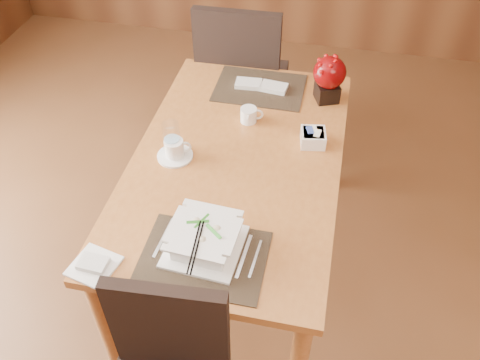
% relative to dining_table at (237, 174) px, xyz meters
% --- Properties ---
extents(dining_table, '(0.90, 1.50, 0.75)m').
position_rel_dining_table_xyz_m(dining_table, '(0.00, 0.00, 0.00)').
color(dining_table, '#B46B32').
rests_on(dining_table, ground).
extents(placemat_near, '(0.45, 0.33, 0.01)m').
position_rel_dining_table_xyz_m(placemat_near, '(0.00, -0.55, 0.10)').
color(placemat_near, black).
rests_on(placemat_near, dining_table).
extents(placemat_far, '(0.45, 0.33, 0.01)m').
position_rel_dining_table_xyz_m(placemat_far, '(0.00, 0.55, 0.10)').
color(placemat_far, black).
rests_on(placemat_far, dining_table).
extents(soup_setting, '(0.28, 0.28, 0.11)m').
position_rel_dining_table_xyz_m(soup_setting, '(-0.01, -0.51, 0.15)').
color(soup_setting, white).
rests_on(soup_setting, dining_table).
extents(coffee_cup, '(0.16, 0.16, 0.09)m').
position_rel_dining_table_xyz_m(coffee_cup, '(-0.27, -0.05, 0.14)').
color(coffee_cup, white).
rests_on(coffee_cup, dining_table).
extents(water_glass, '(0.09, 0.09, 0.17)m').
position_rel_dining_table_xyz_m(water_glass, '(-0.28, -0.04, 0.18)').
color(water_glass, white).
rests_on(water_glass, dining_table).
extents(creamer_jug, '(0.12, 0.12, 0.07)m').
position_rel_dining_table_xyz_m(creamer_jug, '(-0.00, 0.27, 0.13)').
color(creamer_jug, white).
rests_on(creamer_jug, dining_table).
extents(sugar_caddy, '(0.12, 0.12, 0.06)m').
position_rel_dining_table_xyz_m(sugar_caddy, '(0.31, 0.17, 0.13)').
color(sugar_caddy, white).
rests_on(sugar_caddy, dining_table).
extents(berry_decor, '(0.16, 0.16, 0.23)m').
position_rel_dining_table_xyz_m(berry_decor, '(0.34, 0.53, 0.23)').
color(berry_decor, black).
rests_on(berry_decor, dining_table).
extents(napkins_far, '(0.27, 0.11, 0.02)m').
position_rel_dining_table_xyz_m(napkins_far, '(0.02, 0.55, 0.11)').
color(napkins_far, silver).
rests_on(napkins_far, dining_table).
extents(bread_plate, '(0.18, 0.18, 0.01)m').
position_rel_dining_table_xyz_m(bread_plate, '(-0.37, -0.67, 0.10)').
color(bread_plate, white).
rests_on(bread_plate, dining_table).
extents(far_chair, '(0.50, 0.50, 1.05)m').
position_rel_dining_table_xyz_m(far_chair, '(-0.17, 0.89, -0.06)').
color(far_chair, black).
rests_on(far_chair, ground).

